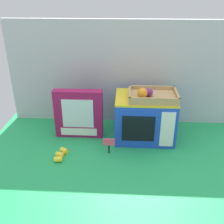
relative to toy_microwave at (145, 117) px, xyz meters
name	(u,v)px	position (x,y,z in m)	size (l,w,h in m)	color
ground_plane	(125,138)	(-0.12, -0.03, -0.14)	(1.70, 1.70, 0.00)	#219E54
display_back_panel	(127,74)	(-0.12, 0.23, 0.21)	(1.61, 0.03, 0.71)	#B7BABF
toy_microwave	(145,117)	(0.00, 0.00, 0.00)	(0.37, 0.29, 0.28)	blue
food_groups_crate	(152,96)	(0.03, -0.03, 0.16)	(0.29, 0.21, 0.08)	tan
cookie_set_box	(79,114)	(-0.42, -0.01, 0.02)	(0.31, 0.07, 0.32)	#99144C
price_sign	(109,144)	(-0.21, -0.20, -0.07)	(0.07, 0.01, 0.10)	black
loose_toy_banana	(61,155)	(-0.49, -0.26, -0.13)	(0.07, 0.13, 0.03)	yellow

